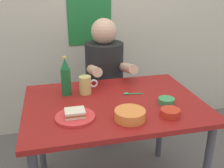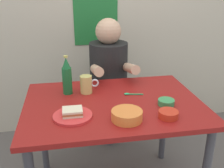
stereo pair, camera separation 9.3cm
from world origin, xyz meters
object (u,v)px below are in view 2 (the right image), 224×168
at_px(dip_bowl_green, 166,102).
at_px(dining_table, 113,115).
at_px(beer_bottle, 67,77).
at_px(person_seated, 109,67).
at_px(plate_orange, 73,116).
at_px(sandwich, 72,112).
at_px(beer_mug, 87,84).
at_px(stool, 109,110).

bearing_deg(dip_bowl_green, dining_table, 162.10).
distance_m(dining_table, beer_bottle, 0.39).
bearing_deg(dining_table, person_seated, 83.29).
bearing_deg(dining_table, plate_orange, -149.33).
distance_m(sandwich, beer_mug, 0.34).
bearing_deg(dining_table, dip_bowl_green, -17.90).
relative_size(plate_orange, dip_bowl_green, 2.20).
bearing_deg(beer_bottle, plate_orange, -86.72).
xyz_separation_m(person_seated, dip_bowl_green, (0.24, -0.72, -0.01)).
distance_m(beer_mug, beer_bottle, 0.14).
bearing_deg(stool, plate_orange, -112.90).
distance_m(dining_table, stool, 0.70).
relative_size(dining_table, plate_orange, 5.00).
bearing_deg(plate_orange, sandwich, 0.00).
height_order(dining_table, stool, dining_table).
bearing_deg(dining_table, stool, 83.41).
bearing_deg(beer_mug, dining_table, -48.53).
distance_m(person_seated, dip_bowl_green, 0.76).
bearing_deg(beer_mug, person_seated, 63.34).
height_order(dining_table, sandwich, sandwich).
relative_size(beer_bottle, dip_bowl_green, 2.62).
relative_size(sandwich, beer_bottle, 0.42).
height_order(plate_orange, beer_bottle, beer_bottle).
bearing_deg(beer_mug, plate_orange, -108.13).
relative_size(person_seated, dip_bowl_green, 7.19).
relative_size(dining_table, sandwich, 10.00).
relative_size(sandwich, dip_bowl_green, 1.10).
relative_size(sandwich, beer_mug, 0.87).
height_order(plate_orange, beer_mug, beer_mug).
xyz_separation_m(dining_table, dip_bowl_green, (0.31, -0.10, 0.11)).
bearing_deg(sandwich, person_seated, 66.80).
bearing_deg(plate_orange, person_seated, 66.80).
bearing_deg(person_seated, dining_table, -96.71).
bearing_deg(stool, beer_mug, -116.10).
xyz_separation_m(dining_table, beer_bottle, (-0.28, 0.18, 0.21)).
relative_size(stool, beer_mug, 3.57).
bearing_deg(beer_bottle, beer_mug, -4.68).
relative_size(plate_orange, beer_mug, 1.75).
distance_m(stool, beer_mug, 0.68).
distance_m(dining_table, plate_orange, 0.32).
relative_size(stool, person_seated, 0.63).
xyz_separation_m(stool, beer_mug, (-0.22, -0.46, 0.45)).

